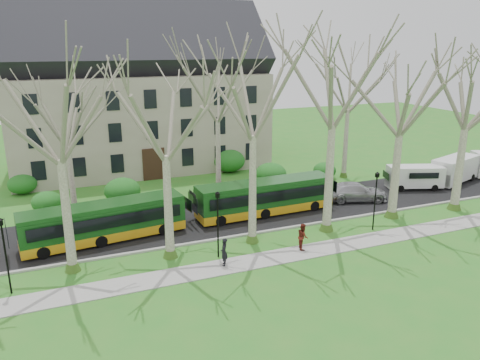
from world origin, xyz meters
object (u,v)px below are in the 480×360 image
(sedan, at_px, (356,192))
(bus_follow, at_px, (265,197))
(van_a, at_px, (415,178))
(pedestrian_b, at_px, (303,236))
(bus_lead, at_px, (105,221))
(pedestrian_a, at_px, (224,252))
(van_b, at_px, (455,170))

(sedan, bearing_deg, bus_follow, 107.65)
(sedan, relative_size, van_a, 1.09)
(bus_follow, height_order, pedestrian_b, bus_follow)
(bus_lead, xyz_separation_m, pedestrian_b, (11.87, -6.36, -0.49))
(sedan, xyz_separation_m, pedestrian_a, (-14.75, -7.22, 0.09))
(bus_follow, bearing_deg, sedan, -1.87)
(bus_follow, xyz_separation_m, pedestrian_b, (-0.54, -6.95, -0.52))
(van_a, distance_m, pedestrian_b, 17.91)
(bus_lead, relative_size, pedestrian_a, 6.25)
(van_a, relative_size, pedestrian_b, 2.85)
(bus_lead, height_order, pedestrian_a, bus_lead)
(bus_follow, distance_m, van_a, 15.66)
(van_b, height_order, pedestrian_b, van_b)
(bus_follow, height_order, sedan, bus_follow)
(bus_lead, relative_size, van_b, 1.91)
(van_b, xyz_separation_m, pedestrian_a, (-26.89, -8.15, -0.37))
(bus_lead, bearing_deg, pedestrian_b, -34.98)
(pedestrian_b, bearing_deg, van_b, -51.04)
(pedestrian_b, bearing_deg, pedestrian_a, 111.71)
(sedan, distance_m, pedestrian_a, 16.42)
(van_a, bearing_deg, bus_lead, -158.13)
(van_b, bearing_deg, pedestrian_b, -177.60)
(pedestrian_b, bearing_deg, bus_follow, 14.22)
(bus_lead, bearing_deg, pedestrian_a, -53.67)
(van_b, xyz_separation_m, pedestrian_b, (-21.25, -7.85, -0.37))
(bus_lead, bearing_deg, van_b, -4.23)
(van_b, bearing_deg, bus_follow, 164.60)
(bus_lead, bearing_deg, sedan, -5.28)
(bus_follow, distance_m, pedestrian_a, 9.54)
(van_b, bearing_deg, pedestrian_a, 178.98)
(bus_lead, height_order, sedan, bus_lead)
(sedan, distance_m, van_b, 12.19)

